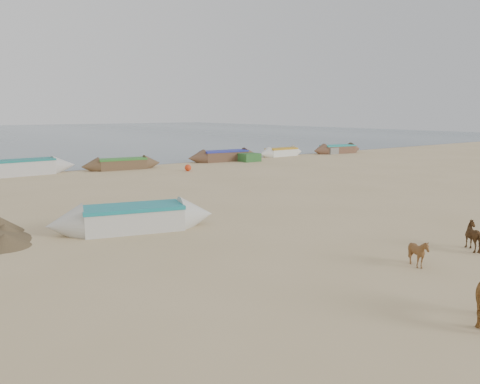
{
  "coord_description": "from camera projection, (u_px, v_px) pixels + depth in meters",
  "views": [
    {
      "loc": [
        -9.87,
        -9.67,
        3.91
      ],
      "look_at": [
        0.0,
        4.0,
        1.0
      ],
      "focal_mm": 35.0,
      "sensor_mm": 36.0,
      "label": 1
    }
  ],
  "objects": [
    {
      "name": "calf_front",
      "position": [
        418.0,
        253.0,
        11.83
      ],
      "size": [
        0.87,
        0.83,
        0.75
      ],
      "primitive_type": "imported",
      "rotation": [
        0.0,
        0.0,
        -1.16
      ],
      "color": "brown",
      "rests_on": "ground"
    },
    {
      "name": "calf_right",
      "position": [
        477.0,
        236.0,
        13.28
      ],
      "size": [
        0.81,
        0.9,
        0.81
      ],
      "primitive_type": "imported",
      "rotation": [
        0.0,
        0.0,
        1.42
      ],
      "color": "brown",
      "rests_on": "ground"
    },
    {
      "name": "near_canoe",
      "position": [
        134.0,
        218.0,
        15.51
      ],
      "size": [
        5.61,
        2.71,
        0.84
      ],
      "primitive_type": null,
      "rotation": [
        0.0,
        0.0,
        -0.26
      ],
      "color": "beige",
      "rests_on": "ground"
    },
    {
      "name": "beach_clutter",
      "position": [
        148.0,
        165.0,
        32.06
      ],
      "size": [
        45.1,
        5.48,
        0.64
      ],
      "color": "#327048",
      "rests_on": "ground"
    },
    {
      "name": "waterline_canoes",
      "position": [
        57.0,
        168.0,
        29.45
      ],
      "size": [
        56.06,
        4.27,
        1.0
      ],
      "color": "brown",
      "rests_on": "ground"
    },
    {
      "name": "ground",
      "position": [
        318.0,
        243.0,
        14.08
      ],
      "size": [
        140.0,
        140.0,
        0.0
      ],
      "primitive_type": "plane",
      "color": "tan",
      "rests_on": "ground"
    }
  ]
}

